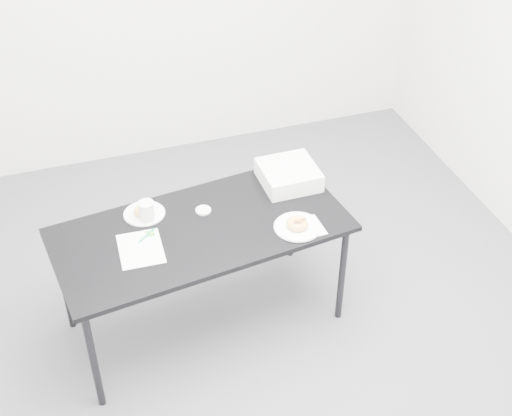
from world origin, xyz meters
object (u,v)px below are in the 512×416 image
object	(u,v)px
scorecard	(141,249)
coffee_cup	(147,211)
donut_near	(298,223)
plate_near	(297,227)
table	(201,235)
bakery_box	(289,175)
plate_far	(144,213)
donut_far	(144,210)
pen	(147,235)

from	to	relation	value
scorecard	coffee_cup	distance (m)	0.24
donut_near	plate_near	bearing A→B (deg)	0.00
table	bakery_box	bearing A→B (deg)	14.87
bakery_box	plate_far	bearing A→B (deg)	-178.58
plate_near	donut_far	xyz separation A→B (m)	(-0.74, 0.37, 0.02)
table	coffee_cup	size ratio (longest dim) A/B	13.67
coffee_cup	bakery_box	distance (m)	0.83
pen	donut_near	xyz separation A→B (m)	(0.76, -0.18, 0.02)
plate_far	scorecard	bearing A→B (deg)	-104.83
plate_near	donut_near	size ratio (longest dim) A/B	2.13
donut_far	plate_far	bearing A→B (deg)	0.00
donut_far	bakery_box	size ratio (longest dim) A/B	0.34
table	pen	distance (m)	0.29
plate_near	donut_near	xyz separation A→B (m)	(0.00, 0.00, 0.02)
donut_near	coffee_cup	size ratio (longest dim) A/B	0.99
plate_near	coffee_cup	world-z (taller)	coffee_cup
coffee_cup	plate_near	bearing A→B (deg)	-22.78
pen	scorecard	bearing A→B (deg)	-159.96
coffee_cup	bakery_box	xyz separation A→B (m)	(0.83, 0.09, -0.01)
table	donut_near	size ratio (longest dim) A/B	13.86
plate_near	donut_near	world-z (taller)	donut_near
scorecard	donut_near	bearing A→B (deg)	-4.05
plate_far	donut_far	size ratio (longest dim) A/B	2.13
scorecard	plate_near	bearing A→B (deg)	-4.05
coffee_cup	table	bearing A→B (deg)	-30.46
plate_near	plate_far	distance (m)	0.82
table	coffee_cup	world-z (taller)	coffee_cup
donut_far	table	bearing A→B (deg)	-38.75
donut_near	table	bearing A→B (deg)	161.64
scorecard	donut_near	distance (m)	0.82
scorecard	pen	distance (m)	0.10
pen	donut_near	bearing A→B (deg)	-53.81
table	scorecard	world-z (taller)	scorecard
donut_far	bakery_box	world-z (taller)	bakery_box
table	plate_near	size ratio (longest dim) A/B	6.51
scorecard	donut_far	distance (m)	0.29
donut_near	donut_far	bearing A→B (deg)	153.61
plate_near	bakery_box	bearing A→B (deg)	76.33
plate_far	coffee_cup	size ratio (longest dim) A/B	1.88
donut_near	donut_far	size ratio (longest dim) A/B	1.12
bakery_box	scorecard	bearing A→B (deg)	-162.08
table	donut_far	world-z (taller)	donut_far
scorecard	plate_far	size ratio (longest dim) A/B	1.25
donut_far	coffee_cup	bearing A→B (deg)	-83.59
scorecard	bakery_box	world-z (taller)	bakery_box
plate_far	bakery_box	bearing A→B (deg)	2.13
donut_near	plate_far	size ratio (longest dim) A/B	0.53
scorecard	coffee_cup	world-z (taller)	coffee_cup
bakery_box	pen	bearing A→B (deg)	-166.41
pen	plate_near	size ratio (longest dim) A/B	0.52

